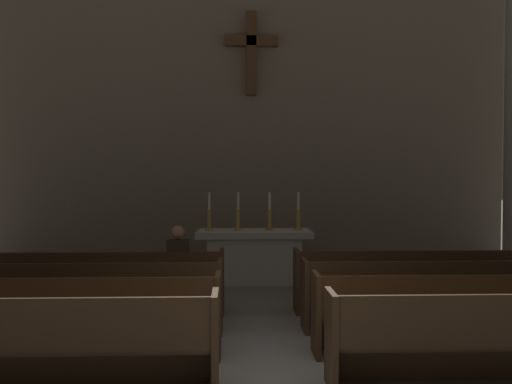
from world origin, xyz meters
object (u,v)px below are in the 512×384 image
Objects in this scene: altar at (254,255)px; candlestick_inner_left at (238,218)px; candlestick_outer_left at (209,218)px; pew_right_row_4 at (412,280)px; pew_left_row_4 at (104,282)px; pew_right_row_3 at (436,294)px; pew_left_row_2 at (63,317)px; pew_left_row_1 at (30,344)px; pew_left_row_3 at (86,297)px; candlestick_inner_right at (270,218)px; lone_worshipper at (178,267)px; pew_right_row_2 at (467,313)px; candlestick_outer_right at (298,218)px; pew_right_row_1 at (509,338)px.

candlestick_inner_left is at bearing 180.00° from altar.
candlestick_outer_left is (-0.85, 0.00, 0.71)m from altar.
altar is (-2.30, 2.43, 0.06)m from pew_right_row_4.
candlestick_outer_left is at bearing 59.13° from pew_left_row_4.
candlestick_inner_left is at bearing 126.86° from pew_right_row_3.
pew_left_row_2 is 2.08m from pew_left_row_4.
pew_left_row_1 is 2.08m from pew_left_row_3.
candlestick_inner_right is at bearing 43.06° from pew_left_row_4.
pew_left_row_2 is 2.40m from lone_worshipper.
lone_worshipper is (1.10, 2.12, 0.22)m from pew_left_row_2.
pew_left_row_3 is 1.00× the size of pew_left_row_4.
lone_worshipper reaches higher than pew_left_row_2.
pew_right_row_4 is at bearing -0.63° from lone_worshipper.
candlestick_outer_left reaches higher than pew_right_row_3.
candlestick_inner_left is at bearing 119.99° from pew_right_row_2.
pew_left_row_3 is 4.91× the size of candlestick_inner_left.
pew_left_row_4 is at bearing 90.00° from pew_left_row_3.
pew_right_row_3 is 4.08m from candlestick_inner_right.
candlestick_outer_right is at bearing 0.00° from altar.
altar is at bearing 180.00° from candlestick_outer_right.
pew_left_row_4 is at bearing 167.28° from pew_right_row_3.
candlestick_outer_left is at bearing 180.00° from altar.
pew_left_row_2 is at bearing -113.95° from candlestick_inner_left.
candlestick_outer_right reaches higher than lone_worshipper.
pew_right_row_4 is at bearing -59.13° from candlestick_outer_right.
pew_right_row_4 is 3.24m from candlestick_inner_right.
candlestick_outer_right is at bearing 55.05° from pew_left_row_2.
pew_left_row_1 and pew_right_row_4 have the same top height.
pew_left_row_3 is 1.00× the size of pew_right_row_4.
pew_right_row_3 is 4.75m from candlestick_outer_left.
altar reaches higher than pew_left_row_3.
pew_right_row_1 is at bearing -70.15° from candlestick_inner_right.
candlestick_outer_right is at bearing 107.86° from pew_right_row_2.
candlestick_outer_left reaches higher than pew_left_row_2.
pew_left_row_4 is at bearing -177.99° from lone_worshipper.
pew_left_row_4 is 4.06m from candlestick_outer_right.
candlestick_outer_right is at bearing 60.40° from pew_left_row_1.
pew_right_row_3 is at bearing 90.00° from pew_right_row_1.
candlestick_outer_left reaches higher than pew_right_row_2.
candlestick_inner_left is at bearing 0.00° from candlestick_outer_left.
altar is 0.77m from candlestick_inner_left.
pew_left_row_3 is 4.61m from pew_right_row_3.
candlestick_inner_right is (2.60, 2.43, 0.77)m from pew_left_row_4.
pew_left_row_2 is 5.00m from candlestick_inner_left.
pew_left_row_4 is 3.35m from altar.
pew_right_row_2 is 4.11m from lone_worshipper.
candlestick_inner_right reaches higher than pew_left_row_1.
candlestick_inner_right is at bearing 0.00° from altar.
pew_left_row_4 is 1.00× the size of pew_right_row_1.
candlestick_outer_left is (-3.15, 5.55, 0.77)m from pew_right_row_1.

